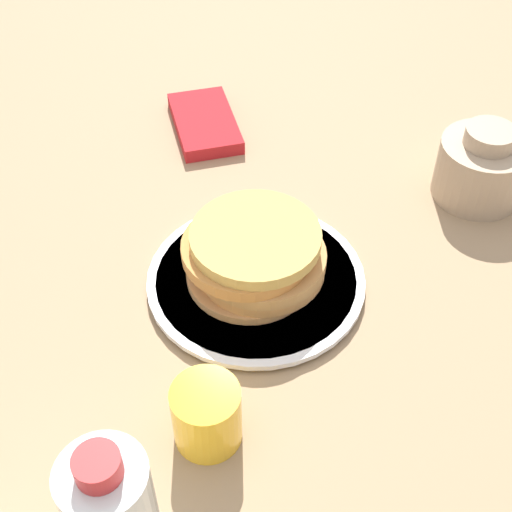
{
  "coord_description": "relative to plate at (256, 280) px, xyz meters",
  "views": [
    {
      "loc": [
        -0.44,
        0.34,
        0.62
      ],
      "look_at": [
        -0.02,
        -0.03,
        0.05
      ],
      "focal_mm": 50.0,
      "sensor_mm": 36.0,
      "label": 1
    }
  ],
  "objects": [
    {
      "name": "juice_glass",
      "position": [
        -0.12,
        0.16,
        0.03
      ],
      "size": [
        0.07,
        0.07,
        0.07
      ],
      "color": "yellow",
      "rests_on": "ground_plane"
    },
    {
      "name": "plate",
      "position": [
        0.0,
        0.0,
        0.0
      ],
      "size": [
        0.25,
        0.25,
        0.01
      ],
      "color": "white",
      "rests_on": "ground_plane"
    },
    {
      "name": "ground_plane",
      "position": [
        0.02,
        0.03,
        -0.01
      ],
      "size": [
        4.0,
        4.0,
        0.0
      ],
      "primitive_type": "plane",
      "color": "#9E7F5B"
    },
    {
      "name": "napkin",
      "position": [
        0.28,
        -0.14,
        0.0
      ],
      "size": [
        0.17,
        0.14,
        0.02
      ],
      "color": "red",
      "rests_on": "ground_plane"
    },
    {
      "name": "pancake_stack",
      "position": [
        0.0,
        -0.0,
        0.04
      ],
      "size": [
        0.16,
        0.16,
        0.07
      ],
      "color": "tan",
      "rests_on": "plate"
    },
    {
      "name": "cream_jug",
      "position": [
        -0.07,
        -0.32,
        0.04
      ],
      "size": [
        0.11,
        0.11,
        0.1
      ],
      "color": "tan",
      "rests_on": "ground_plane"
    }
  ]
}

